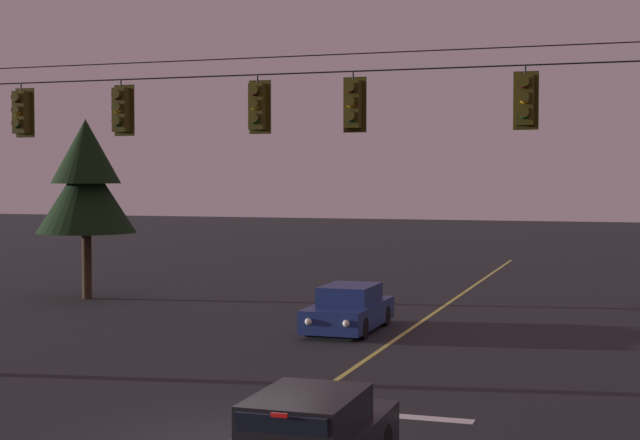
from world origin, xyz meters
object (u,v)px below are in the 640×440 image
traffic_light_centre (257,106)px  car_oncoming_lead (349,310)px  traffic_light_right_inner (353,104)px  tree_verge_near (86,182)px  traffic_light_leftmost (21,112)px  traffic_light_rightmost (525,100)px  traffic_light_left_inner (121,110)px

traffic_light_centre → car_oncoming_lead: (-0.67, 9.14, -5.48)m
traffic_light_right_inner → tree_verge_near: bearing=137.1°
car_oncoming_lead → tree_verge_near: size_ratio=0.64×
traffic_light_centre → traffic_light_leftmost: bearing=180.0°
traffic_light_rightmost → tree_verge_near: tree_verge_near is taller
traffic_light_leftmost → traffic_light_left_inner: same height
traffic_light_left_inner → traffic_light_centre: same height
traffic_light_right_inner → car_oncoming_lead: bearing=106.7°
traffic_light_rightmost → traffic_light_centre: bearing=180.0°
traffic_light_left_inner → traffic_light_rightmost: (8.68, 0.00, 0.00)m
traffic_light_centre → tree_verge_near: 18.39m
traffic_light_right_inner → traffic_light_rightmost: size_ratio=1.00×
traffic_light_centre → traffic_light_rightmost: bearing=0.0°
traffic_light_leftmost → traffic_light_right_inner: size_ratio=1.00×
car_oncoming_lead → tree_verge_near: (-11.75, 4.33, 3.84)m
traffic_light_right_inner → car_oncoming_lead: 11.00m
traffic_light_leftmost → car_oncoming_lead: 11.81m
traffic_light_leftmost → traffic_light_left_inner: (2.55, 0.00, 0.00)m
traffic_light_left_inner → tree_verge_near: bearing=124.4°
traffic_light_right_inner → car_oncoming_lead: traffic_light_right_inner is taller
traffic_light_centre → traffic_light_rightmost: (5.48, 0.00, 0.00)m
traffic_light_left_inner → traffic_light_right_inner: bearing=0.0°
traffic_light_right_inner → traffic_light_centre: bearing=180.0°
traffic_light_centre → traffic_light_rightmost: same height
traffic_light_centre → traffic_light_rightmost: size_ratio=1.00×
traffic_light_left_inner → tree_verge_near: (-9.21, 13.47, -1.64)m
traffic_light_left_inner → traffic_light_centre: bearing=0.0°
traffic_light_leftmost → car_oncoming_lead: bearing=60.9°
traffic_light_right_inner → traffic_light_rightmost: 3.41m
traffic_light_rightmost → traffic_light_left_inner: bearing=180.0°
traffic_light_rightmost → car_oncoming_lead: 12.30m
traffic_light_leftmost → traffic_light_rightmost: bearing=0.0°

